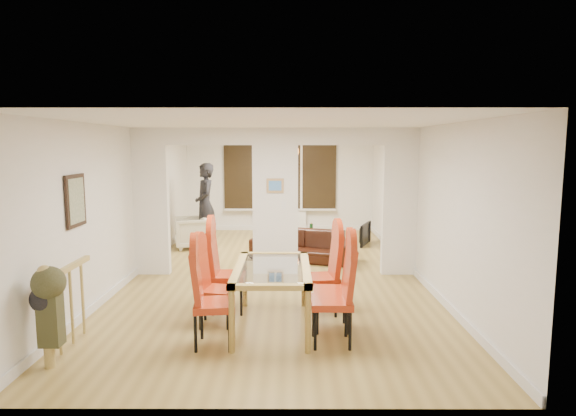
{
  "coord_description": "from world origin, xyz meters",
  "views": [
    {
      "loc": [
        0.25,
        -8.45,
        2.3
      ],
      "look_at": [
        0.22,
        0.6,
        1.11
      ],
      "focal_mm": 30.0,
      "sensor_mm": 36.0,
      "label": 1
    }
  ],
  "objects_px": {
    "dining_chair_la": "(215,297)",
    "dining_chair_rc": "(321,272)",
    "dining_chair_rb": "(332,285)",
    "armchair": "(192,232)",
    "dining_table": "(272,297)",
    "dining_chair_lc": "(228,270)",
    "dining_chair_lb": "(216,285)",
    "television": "(362,234)",
    "sofa": "(303,245)",
    "coffee_table": "(304,242)",
    "bottle": "(311,229)",
    "dining_chair_ra": "(332,294)",
    "person": "(205,205)",
    "bowl": "(295,234)"
  },
  "relations": [
    {
      "from": "dining_chair_la",
      "to": "bottle",
      "type": "relative_size",
      "value": 3.84
    },
    {
      "from": "armchair",
      "to": "bottle",
      "type": "height_order",
      "value": "armchair"
    },
    {
      "from": "dining_table",
      "to": "sofa",
      "type": "relative_size",
      "value": 0.83
    },
    {
      "from": "dining_chair_lc",
      "to": "sofa",
      "type": "height_order",
      "value": "dining_chair_lc"
    },
    {
      "from": "dining_chair_rb",
      "to": "person",
      "type": "bearing_deg",
      "value": 119.03
    },
    {
      "from": "armchair",
      "to": "dining_chair_ra",
      "type": "bearing_deg",
      "value": 11.28
    },
    {
      "from": "person",
      "to": "dining_chair_lc",
      "type": "bearing_deg",
      "value": -4.34
    },
    {
      "from": "dining_chair_lc",
      "to": "dining_chair_rc",
      "type": "height_order",
      "value": "dining_chair_lc"
    },
    {
      "from": "dining_chair_rb",
      "to": "bowl",
      "type": "distance_m",
      "value": 5.03
    },
    {
      "from": "television",
      "to": "bottle",
      "type": "distance_m",
      "value": 1.23
    },
    {
      "from": "bowl",
      "to": "dining_chair_lc",
      "type": "bearing_deg",
      "value": -102.55
    },
    {
      "from": "dining_chair_rb",
      "to": "dining_chair_rc",
      "type": "relative_size",
      "value": 0.98
    },
    {
      "from": "sofa",
      "to": "television",
      "type": "distance_m",
      "value": 2.06
    },
    {
      "from": "coffee_table",
      "to": "dining_chair_lc",
      "type": "bearing_deg",
      "value": -105.63
    },
    {
      "from": "person",
      "to": "dining_table",
      "type": "bearing_deg",
      "value": 0.88
    },
    {
      "from": "dining_chair_la",
      "to": "sofa",
      "type": "distance_m",
      "value": 4.39
    },
    {
      "from": "dining_table",
      "to": "bowl",
      "type": "relative_size",
      "value": 8.07
    },
    {
      "from": "dining_chair_lc",
      "to": "dining_chair_la",
      "type": "bearing_deg",
      "value": -89.95
    },
    {
      "from": "dining_chair_rb",
      "to": "armchair",
      "type": "bearing_deg",
      "value": 122.47
    },
    {
      "from": "dining_chair_la",
      "to": "coffee_table",
      "type": "relative_size",
      "value": 1.07
    },
    {
      "from": "bottle",
      "to": "sofa",
      "type": "bearing_deg",
      "value": -100.33
    },
    {
      "from": "dining_chair_rb",
      "to": "dining_chair_rc",
      "type": "xyz_separation_m",
      "value": [
        -0.09,
        0.6,
        0.01
      ]
    },
    {
      "from": "dining_chair_ra",
      "to": "bowl",
      "type": "distance_m",
      "value": 5.48
    },
    {
      "from": "dining_table",
      "to": "dining_chair_lc",
      "type": "xyz_separation_m",
      "value": [
        -0.63,
        0.59,
        0.19
      ]
    },
    {
      "from": "dining_chair_rc",
      "to": "bowl",
      "type": "xyz_separation_m",
      "value": [
        -0.32,
        4.41,
        -0.3
      ]
    },
    {
      "from": "armchair",
      "to": "person",
      "type": "bearing_deg",
      "value": 109.44
    },
    {
      "from": "dining_chair_lc",
      "to": "person",
      "type": "bearing_deg",
      "value": 104.09
    },
    {
      "from": "dining_chair_rc",
      "to": "dining_chair_la",
      "type": "bearing_deg",
      "value": -146.79
    },
    {
      "from": "dining_chair_rb",
      "to": "dining_chair_ra",
      "type": "bearing_deg",
      "value": -91.85
    },
    {
      "from": "dining_chair_ra",
      "to": "television",
      "type": "relative_size",
      "value": 1.35
    },
    {
      "from": "dining_chair_lb",
      "to": "sofa",
      "type": "relative_size",
      "value": 0.52
    },
    {
      "from": "dining_table",
      "to": "dining_chair_lb",
      "type": "distance_m",
      "value": 0.74
    },
    {
      "from": "sofa",
      "to": "television",
      "type": "xyz_separation_m",
      "value": [
        1.42,
        1.5,
        -0.05
      ]
    },
    {
      "from": "dining_chair_rb",
      "to": "bottle",
      "type": "xyz_separation_m",
      "value": [
        -0.03,
        4.96,
        -0.17
      ]
    },
    {
      "from": "person",
      "to": "television",
      "type": "bearing_deg",
      "value": 74.94
    },
    {
      "from": "bottle",
      "to": "dining_chair_ra",
      "type": "bearing_deg",
      "value": -90.11
    },
    {
      "from": "dining_chair_la",
      "to": "armchair",
      "type": "height_order",
      "value": "dining_chair_la"
    },
    {
      "from": "dining_chair_la",
      "to": "dining_chair_lc",
      "type": "relative_size",
      "value": 0.98
    },
    {
      "from": "armchair",
      "to": "coffee_table",
      "type": "xyz_separation_m",
      "value": [
        2.53,
        0.08,
        -0.23
      ]
    },
    {
      "from": "armchair",
      "to": "dining_chair_lc",
      "type": "bearing_deg",
      "value": 2.23
    },
    {
      "from": "dining_chair_lb",
      "to": "person",
      "type": "relative_size",
      "value": 0.56
    },
    {
      "from": "dining_chair_lb",
      "to": "television",
      "type": "distance_m",
      "value": 5.73
    },
    {
      "from": "television",
      "to": "coffee_table",
      "type": "relative_size",
      "value": 0.81
    },
    {
      "from": "sofa",
      "to": "bottle",
      "type": "xyz_separation_m",
      "value": [
        0.23,
        1.25,
        0.1
      ]
    },
    {
      "from": "dining_chair_ra",
      "to": "coffee_table",
      "type": "height_order",
      "value": "dining_chair_ra"
    },
    {
      "from": "dining_chair_ra",
      "to": "bowl",
      "type": "height_order",
      "value": "dining_chair_ra"
    },
    {
      "from": "dining_chair_la",
      "to": "dining_chair_rc",
      "type": "xyz_separation_m",
      "value": [
        1.29,
        1.11,
        -0.0
      ]
    },
    {
      "from": "sofa",
      "to": "bottle",
      "type": "relative_size",
      "value": 6.78
    },
    {
      "from": "dining_table",
      "to": "person",
      "type": "bearing_deg",
      "value": 108.95
    },
    {
      "from": "dining_chair_la",
      "to": "dining_chair_rc",
      "type": "relative_size",
      "value": 1.01
    }
  ]
}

